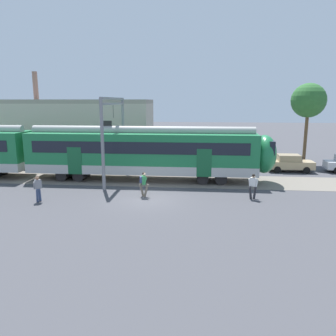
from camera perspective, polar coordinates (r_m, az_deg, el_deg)
name	(u,v)px	position (r m, az deg, el deg)	size (l,w,h in m)	color
ground_plane	(147,199)	(21.43, -3.59, -5.39)	(160.00, 160.00, 0.00)	#424247
track_bed	(13,177)	(30.45, -25.41, -1.39)	(80.00, 4.40, 0.01)	slate
commuter_train	(39,151)	(28.86, -21.56, 2.81)	(38.05, 3.07, 4.73)	#B7B7B2
pedestrian_grey	(38,187)	(22.15, -21.72, -3.06)	(0.48, 0.71, 1.67)	navy
pedestrian_green	(143,182)	(21.70, -4.31, -2.47)	(0.70, 0.53, 1.67)	#6B6051
pedestrian_white	(253,185)	(21.83, 14.60, -2.81)	(0.67, 0.51, 1.67)	#28282D
parked_car_tan	(290,163)	(31.42, 20.43, 0.83)	(4.01, 1.78, 1.54)	tan
catenary_gantry	(114,126)	(26.38, -9.43, 7.22)	(0.24, 6.64, 6.53)	gray
background_building	(80,131)	(35.43, -15.12, 6.26)	(14.77, 5.00, 9.20)	#B2A899
street_tree_right	(309,101)	(35.39, 23.28, 10.68)	(3.33, 3.33, 7.98)	brown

